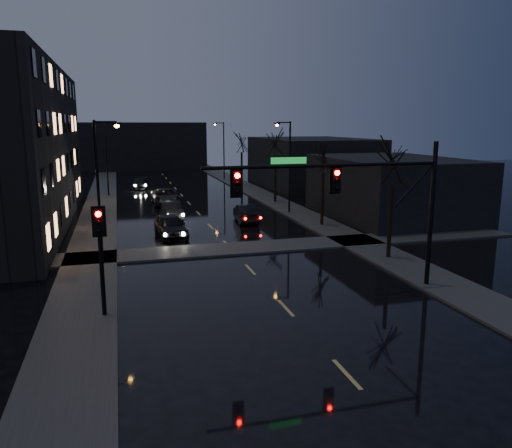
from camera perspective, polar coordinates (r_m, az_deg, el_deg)
ground at (r=15.23m, az=13.77°, el=-19.76°), size 160.00×160.00×0.00m
sidewalk_left at (r=46.94m, az=-17.49°, el=1.38°), size 3.00×140.00×0.12m
sidewalk_right at (r=49.29m, az=2.66°, el=2.35°), size 3.00×140.00×0.12m
sidewalk_cross at (r=31.46m, az=-2.76°, el=-2.85°), size 40.00×3.00×0.12m
commercial_right_near at (r=43.67m, az=15.21°, el=4.03°), size 10.00×14.00×5.00m
commercial_right_far at (r=63.99m, az=6.34°, el=7.03°), size 12.00×18.00×6.00m
far_block at (r=89.42m, az=-13.24°, el=8.66°), size 22.00×10.00×8.00m
signal_mast at (r=23.01m, az=11.88°, el=3.84°), size 11.11×0.41×7.00m
signal_pole_left at (r=20.83m, az=-17.37°, el=-2.41°), size 0.35×0.41×4.53m
tree_near at (r=29.45m, az=15.47°, el=7.92°), size 3.52×3.52×8.08m
tree_mid_a at (r=38.39m, az=7.74°, el=8.35°), size 3.30×3.30×7.58m
tree_mid_b at (r=49.62m, az=2.26°, el=10.02°), size 3.74×3.74×8.59m
tree_far at (r=63.11m, az=-1.66°, el=9.82°), size 3.43×3.43×7.88m
streetlight_l_near at (r=29.43m, az=-17.24°, el=4.99°), size 1.53×0.28×8.00m
streetlight_l_far at (r=56.35m, az=-16.53°, el=7.86°), size 1.53×0.28×8.00m
streetlight_r_mid at (r=43.75m, az=3.61°, el=7.41°), size 1.53×0.28×8.00m
streetlight_r_far at (r=70.78m, az=-3.87°, el=8.92°), size 1.53×0.28×8.00m
oncoming_car_a at (r=35.35m, az=-9.73°, el=-0.21°), size 2.25×4.76×1.57m
oncoming_car_b at (r=42.38m, az=-9.52°, el=1.55°), size 1.57×4.07×1.32m
oncoming_car_c at (r=49.90m, az=-10.27°, el=3.11°), size 2.61×5.54×1.53m
oncoming_car_d at (r=62.81m, az=-13.18°, el=4.55°), size 2.25×4.57×1.28m
lead_car at (r=40.17m, az=-1.16°, el=1.25°), size 1.91×4.50×1.44m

